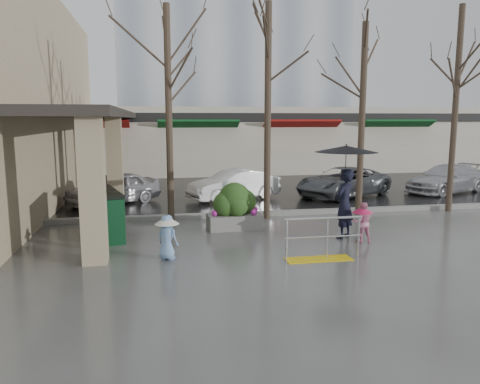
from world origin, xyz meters
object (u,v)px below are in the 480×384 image
object	(u,v)px
news_boxes	(108,213)
tree_east	(459,59)
tree_west	(168,61)
car_a	(113,188)
handrail	(321,244)
car_d	(447,179)
child_pink	(362,220)
woman	(345,179)
tree_midwest	(268,59)
car_b	(234,185)
car_c	(343,182)
child_blue	(167,233)
tree_mideast	(364,72)
planter	(235,207)

from	to	relation	value
news_boxes	tree_east	bearing A→B (deg)	-7.55
tree_west	car_a	distance (m)	6.13
handrail	tree_west	size ratio (longest dim) A/B	0.28
car_d	child_pink	bearing A→B (deg)	-66.47
child_pink	woman	bearing A→B (deg)	-52.32
tree_midwest	woman	xyz separation A→B (m)	(1.50, -2.96, -3.56)
handrail	car_b	world-z (taller)	car_b
car_d	car_b	bearing A→B (deg)	-109.91
tree_east	car_c	xyz separation A→B (m)	(-2.52, 3.73, -4.75)
car_b	tree_midwest	bearing A→B (deg)	-12.85
handrail	woman	world-z (taller)	woman
car_c	handrail	bearing A→B (deg)	-53.93
tree_west	child_blue	world-z (taller)	tree_west
car_c	tree_mideast	bearing A→B (deg)	-42.91
child_pink	child_blue	xyz separation A→B (m)	(-5.24, -0.63, 0.02)
tree_mideast	car_c	distance (m)	5.72
tree_east	car_b	size ratio (longest dim) A/B	1.88
handrail	tree_mideast	distance (m)	7.28
child_pink	child_blue	world-z (taller)	child_pink
planter	handrail	bearing A→B (deg)	-67.03
child_pink	car_c	bearing A→B (deg)	-100.93
child_blue	tree_mideast	bearing A→B (deg)	-112.24
car_c	car_d	world-z (taller)	same
car_c	child_pink	bearing A→B (deg)	-47.11
car_a	car_c	world-z (taller)	same
handrail	tree_east	distance (m)	9.60
handrail	car_a	world-z (taller)	car_a
planter	car_c	size ratio (longest dim) A/B	0.37
handrail	news_boxes	bearing A→B (deg)	147.78
tree_east	handrail	bearing A→B (deg)	-144.14
tree_midwest	child_pink	size ratio (longest dim) A/B	6.35
tree_east	news_boxes	bearing A→B (deg)	-172.66
planter	tree_east	bearing A→B (deg)	9.06
woman	car_c	size ratio (longest dim) A/B	0.58
woman	car_b	distance (m)	7.09
car_a	car_b	bearing A→B (deg)	58.53
tree_west	car_d	distance (m)	13.91
tree_mideast	planter	world-z (taller)	tree_mideast
handrail	child_pink	xyz separation A→B (m)	(1.64, 1.31, 0.24)
tree_east	tree_west	bearing A→B (deg)	180.00
handrail	car_a	xyz separation A→B (m)	(-5.46, 8.45, 0.25)
tree_east	child_pink	xyz separation A→B (m)	(-5.00, -3.49, -4.76)
child_pink	news_boxes	xyz separation A→B (m)	(-6.84, 1.97, 0.05)
child_blue	planter	world-z (taller)	planter
tree_west	planter	xyz separation A→B (m)	(1.87, -1.30, -4.41)
handrail	tree_west	xyz separation A→B (m)	(-3.36, 4.80, 4.71)
car_d	car_c	bearing A→B (deg)	-108.49
tree_midwest	car_a	size ratio (longest dim) A/B	1.89
tree_midwest	handrail	bearing A→B (deg)	-88.09
tree_mideast	child_pink	distance (m)	5.70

